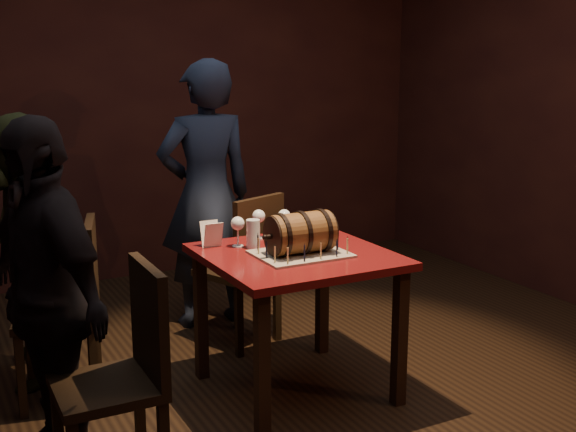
{
  "coord_description": "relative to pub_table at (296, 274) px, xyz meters",
  "views": [
    {
      "loc": [
        -1.59,
        -3.04,
        1.71
      ],
      "look_at": [
        0.03,
        0.05,
        0.95
      ],
      "focal_mm": 45.0,
      "sensor_mm": 36.0,
      "label": 1
    }
  ],
  "objects": [
    {
      "name": "cake_board",
      "position": [
        -0.0,
        -0.05,
        0.12
      ],
      "size": [
        0.45,
        0.35,
        0.01
      ],
      "primitive_type": "cube",
      "color": "gray",
      "rests_on": "pub_table"
    },
    {
      "name": "wine_glass_right",
      "position": [
        0.09,
        0.3,
        0.23
      ],
      "size": [
        0.07,
        0.07,
        0.16
      ],
      "color": "silver",
      "rests_on": "pub_table"
    },
    {
      "name": "menu_card",
      "position": [
        -0.33,
        0.32,
        0.17
      ],
      "size": [
        0.1,
        0.05,
        0.13
      ],
      "primitive_type": null,
      "color": "white",
      "rests_on": "pub_table"
    },
    {
      "name": "pub_table",
      "position": [
        0.0,
        0.0,
        0.0
      ],
      "size": [
        0.9,
        0.9,
        0.75
      ],
      "color": "#530D10",
      "rests_on": "ground"
    },
    {
      "name": "wine_glass_mid",
      "position": [
        -0.04,
        0.36,
        0.23
      ],
      "size": [
        0.07,
        0.07,
        0.16
      ],
      "color": "silver",
      "rests_on": "pub_table"
    },
    {
      "name": "wine_glass_left",
      "position": [
        -0.21,
        0.25,
        0.23
      ],
      "size": [
        0.07,
        0.07,
        0.16
      ],
      "color": "silver",
      "rests_on": "pub_table"
    },
    {
      "name": "barrel_cake",
      "position": [
        -0.0,
        -0.05,
        0.22
      ],
      "size": [
        0.38,
        0.22,
        0.22
      ],
      "color": "brown",
      "rests_on": "cake_board"
    },
    {
      "name": "chair_left_front",
      "position": [
        -1.01,
        -0.46,
        -0.12
      ],
      "size": [
        0.4,
        0.4,
        0.93
      ],
      "color": "black",
      "rests_on": "ground"
    },
    {
      "name": "room_shell",
      "position": [
        -0.09,
        -0.07,
        0.76
      ],
      "size": [
        5.04,
        5.04,
        2.8
      ],
      "color": "black",
      "rests_on": "ground"
    },
    {
      "name": "chair_left_rear",
      "position": [
        -1.03,
        0.45,
        -0.12
      ],
      "size": [
        0.49,
        0.49,
        0.93
      ],
      "color": "black",
      "rests_on": "ground"
    },
    {
      "name": "pint_of_ale",
      "position": [
        -0.15,
        0.19,
        0.18
      ],
      "size": [
        0.07,
        0.07,
        0.15
      ],
      "color": "silver",
      "rests_on": "pub_table"
    },
    {
      "name": "birthday_candles",
      "position": [
        -0.0,
        -0.05,
        0.16
      ],
      "size": [
        0.4,
        0.3,
        0.09
      ],
      "color": "#DBC882",
      "rests_on": "cake_board"
    },
    {
      "name": "person_left_rear",
      "position": [
        -1.23,
        0.79,
        0.08
      ],
      "size": [
        0.68,
        0.8,
        1.44
      ],
      "primitive_type": "imported",
      "rotation": [
        0.0,
        0.0,
        -1.78
      ],
      "color": "#333A1D",
      "rests_on": "ground"
    },
    {
      "name": "person_back",
      "position": [
        -0.03,
        1.16,
        0.22
      ],
      "size": [
        0.65,
        0.44,
        1.72
      ],
      "primitive_type": "imported",
      "rotation": [
        0.0,
        0.0,
        3.09
      ],
      "color": "#1B2337",
      "rests_on": "ground"
    },
    {
      "name": "person_left_front",
      "position": [
        -1.26,
        -0.15,
        0.11
      ],
      "size": [
        0.6,
        0.95,
        1.5
      ],
      "primitive_type": "imported",
      "rotation": [
        0.0,
        0.0,
        -1.28
      ],
      "color": "black",
      "rests_on": "ground"
    },
    {
      "name": "chair_back",
      "position": [
        0.04,
        0.69,
        -0.12
      ],
      "size": [
        0.52,
        0.52,
        0.93
      ],
      "color": "black",
      "rests_on": "ground"
    }
  ]
}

